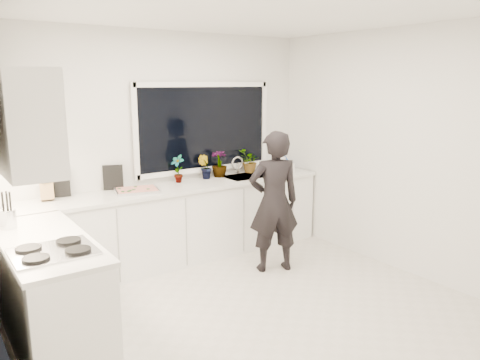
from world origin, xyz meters
TOP-DOWN VIEW (x-y plane):
  - floor at (0.00, 0.00)m, footprint 4.00×3.50m
  - wall_back at (0.00, 1.76)m, footprint 4.00×0.02m
  - wall_right at (2.01, 0.00)m, footprint 0.02×3.50m
  - ceiling at (0.00, 0.00)m, footprint 4.00×3.50m
  - window at (0.60, 1.73)m, footprint 1.80×0.02m
  - base_cabinets_back at (0.00, 1.45)m, footprint 3.92×0.58m
  - base_cabinets_left at (-1.67, 0.35)m, footprint 0.58×1.60m
  - countertop_back at (0.00, 1.44)m, footprint 3.94×0.62m
  - countertop_left at (-1.67, 0.35)m, footprint 0.62×1.60m
  - upper_cabinets at (-1.79, 0.70)m, footprint 0.34×2.10m
  - sink at (1.05, 1.45)m, footprint 0.58×0.42m
  - faucet at (1.05, 1.65)m, footprint 0.03×0.03m
  - stovetop at (-1.69, -0.00)m, footprint 0.56×0.48m
  - person at (0.80, 0.58)m, footprint 0.68×0.56m
  - pizza_tray at (-0.46, 1.42)m, footprint 0.53×0.44m
  - pizza at (-0.46, 1.42)m, footprint 0.48×0.39m
  - watering_can at (1.80, 1.61)m, footprint 0.18×0.18m
  - knife_block at (-1.36, 1.59)m, footprint 0.15×0.12m
  - utensil_crock at (-1.85, 0.80)m, footprint 0.15×0.15m
  - picture_frame_large at (-0.63, 1.69)m, footprint 0.21×0.09m
  - picture_frame_small at (-1.23, 1.69)m, footprint 0.25×0.07m
  - herb_plants at (0.84, 1.61)m, footprint 1.33×0.32m
  - soap_bottles at (1.55, 1.30)m, footprint 0.28×0.16m

SIDE VIEW (x-z plane):
  - floor at x=0.00m, z-range -0.02..0.00m
  - base_cabinets_back at x=0.00m, z-range 0.00..0.88m
  - base_cabinets_left at x=-1.67m, z-range 0.00..0.88m
  - person at x=0.80m, z-range 0.00..1.59m
  - sink at x=1.05m, z-range 0.80..0.94m
  - countertop_back at x=0.00m, z-range 0.88..0.92m
  - countertop_left at x=-1.67m, z-range 0.88..0.92m
  - stovetop at x=-1.69m, z-range 0.92..0.95m
  - pizza_tray at x=-0.46m, z-range 0.92..0.95m
  - pizza at x=-0.46m, z-range 0.95..0.96m
  - watering_can at x=1.80m, z-range 0.92..1.05m
  - utensil_crock at x=-1.85m, z-range 0.92..1.08m
  - faucet at x=1.05m, z-range 0.92..1.14m
  - knife_block at x=-1.36m, z-range 0.92..1.14m
  - picture_frame_large at x=-0.63m, z-range 0.92..1.20m
  - soap_bottles at x=1.55m, z-range 0.91..1.22m
  - picture_frame_small at x=-1.23m, z-range 0.92..1.22m
  - herb_plants at x=0.84m, z-range 0.91..1.25m
  - wall_back at x=0.00m, z-range 0.00..2.70m
  - wall_right at x=2.01m, z-range 0.00..2.70m
  - window at x=0.60m, z-range 1.05..2.05m
  - upper_cabinets at x=-1.79m, z-range 1.50..2.20m
  - ceiling at x=0.00m, z-range 2.70..2.72m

